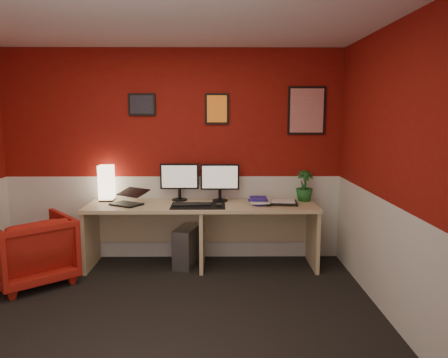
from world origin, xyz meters
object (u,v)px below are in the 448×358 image
at_px(laptop, 126,195).
at_px(monitor_left, 179,176).
at_px(desk, 202,236).
at_px(pc_tower, 187,246).
at_px(zen_tray, 281,203).
at_px(potted_plant, 304,186).
at_px(shoji_lamp, 106,184).
at_px(armchair, 31,250).
at_px(monitor_right, 220,177).

relative_size(laptop, monitor_left, 0.57).
bearing_deg(desk, pc_tower, 168.59).
bearing_deg(zen_tray, monitor_left, 169.14).
xyz_separation_m(potted_plant, pc_tower, (-1.38, -0.16, -0.68)).
bearing_deg(shoji_lamp, pc_tower, -10.52).
bearing_deg(potted_plant, laptop, -173.77).
distance_m(laptop, armchair, 1.12).
bearing_deg(zen_tray, laptop, -178.89).
relative_size(shoji_lamp, monitor_left, 0.69).
height_order(monitor_right, pc_tower, monitor_right).
bearing_deg(zen_tray, shoji_lamp, 174.16).
height_order(monitor_right, zen_tray, monitor_right).
relative_size(desk, shoji_lamp, 6.50).
relative_size(monitor_right, pc_tower, 1.29).
bearing_deg(monitor_right, armchair, -161.55).
height_order(zen_tray, pc_tower, zen_tray).
bearing_deg(pc_tower, shoji_lamp, -175.94).
bearing_deg(shoji_lamp, zen_tray, -5.84).
relative_size(desk, laptop, 7.88).
xyz_separation_m(desk, potted_plant, (1.20, 0.19, 0.54)).
bearing_deg(monitor_left, monitor_right, -5.92).
bearing_deg(desk, potted_plant, 9.20).
height_order(laptop, potted_plant, potted_plant).
distance_m(desk, laptop, 0.97).
height_order(shoji_lamp, laptop, shoji_lamp).
xyz_separation_m(zen_tray, armchair, (-2.65, -0.48, -0.39)).
height_order(potted_plant, pc_tower, potted_plant).
height_order(monitor_left, pc_tower, monitor_left).
relative_size(desk, monitor_left, 4.48).
xyz_separation_m(shoji_lamp, zen_tray, (2.03, -0.21, -0.18)).
height_order(zen_tray, armchair, zen_tray).
xyz_separation_m(laptop, pc_tower, (0.67, 0.07, -0.61)).
bearing_deg(shoji_lamp, desk, -10.66).
bearing_deg(shoji_lamp, armchair, -132.47).
relative_size(monitor_right, zen_tray, 1.66).
height_order(monitor_left, armchair, monitor_left).
distance_m(laptop, monitor_right, 1.09).
relative_size(laptop, monitor_right, 0.57).
height_order(zen_tray, potted_plant, potted_plant).
relative_size(potted_plant, armchair, 0.46).
bearing_deg(desk, zen_tray, 0.29).
bearing_deg(armchair, shoji_lamp, -172.88).
bearing_deg(monitor_left, armchair, -154.62).
bearing_deg(monitor_right, potted_plant, 0.78).
distance_m(shoji_lamp, armchair, 1.09).
xyz_separation_m(shoji_lamp, monitor_right, (1.33, -0.03, 0.09)).
relative_size(desk, monitor_right, 4.48).
bearing_deg(pc_tower, potted_plant, 21.08).
height_order(laptop, monitor_right, monitor_right).
bearing_deg(desk, monitor_right, 41.40).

